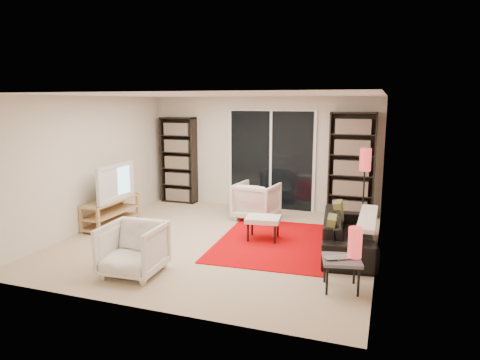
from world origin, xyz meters
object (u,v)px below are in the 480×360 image
object	(u,v)px
armchair_front	(133,249)
side_table	(342,262)
bookshelf_right	(352,165)
armchair_back	(256,201)
bookshelf_left	(179,160)
tv_stand	(111,212)
ottoman	(263,220)
sofa	(349,233)
floor_lamp	(365,167)

from	to	relation	value
armchair_front	side_table	bearing A→B (deg)	6.46
bookshelf_right	armchair_back	size ratio (longest dim) A/B	2.63
bookshelf_left	armchair_back	world-z (taller)	bookshelf_left
tv_stand	ottoman	size ratio (longest dim) A/B	2.14
armchair_front	sofa	bearing A→B (deg)	32.55
bookshelf_right	armchair_back	distance (m)	2.03
bookshelf_right	armchair_front	distance (m)	4.77
bookshelf_left	tv_stand	bearing A→B (deg)	-98.69
armchair_back	sofa	bearing A→B (deg)	152.04
armchair_back	floor_lamp	distance (m)	2.18
bookshelf_left	bookshelf_right	xyz separation A→B (m)	(3.85, -0.00, 0.07)
bookshelf_right	armchair_back	xyz separation A→B (m)	(-1.73, -0.81, -0.69)
bookshelf_left	sofa	size ratio (longest dim) A/B	1.00
armchair_back	side_table	size ratio (longest dim) A/B	1.46
bookshelf_left	floor_lamp	distance (m)	4.24
sofa	armchair_front	size ratio (longest dim) A/B	2.52
bookshelf_right	tv_stand	size ratio (longest dim) A/B	1.61
armchair_front	floor_lamp	world-z (taller)	floor_lamp
armchair_back	ottoman	xyz separation A→B (m)	(0.50, -1.23, -0.02)
side_table	armchair_front	bearing A→B (deg)	-170.59
sofa	armchair_back	bearing A→B (deg)	48.92
bookshelf_left	tv_stand	xyz separation A→B (m)	(-0.33, -2.15, -0.71)
sofa	armchair_front	bearing A→B (deg)	119.04
bookshelf_left	armchair_back	xyz separation A→B (m)	(2.12, -0.81, -0.61)
sofa	ottoman	xyz separation A→B (m)	(-1.41, 0.09, 0.06)
bookshelf_left	floor_lamp	bearing A→B (deg)	-11.77
ottoman	side_table	bearing A→B (deg)	-46.54
side_table	floor_lamp	bearing A→B (deg)	88.27
bookshelf_left	ottoman	xyz separation A→B (m)	(2.62, -2.04, -0.63)
sofa	floor_lamp	bearing A→B (deg)	-12.13
tv_stand	ottoman	xyz separation A→B (m)	(2.94, 0.11, 0.08)
ottoman	side_table	xyz separation A→B (m)	(1.45, -1.53, 0.01)
armchair_front	floor_lamp	distance (m)	4.27
floor_lamp	bookshelf_right	bearing A→B (deg)	109.05
armchair_back	ottoman	size ratio (longest dim) A/B	1.31
armchair_back	ottoman	bearing A→B (deg)	118.76
armchair_back	side_table	bearing A→B (deg)	131.92
bookshelf_right	tv_stand	distance (m)	4.76
side_table	floor_lamp	xyz separation A→B (m)	(0.08, 2.71, 0.79)
bookshelf_right	ottoman	bearing A→B (deg)	-121.19
bookshelf_left	bookshelf_right	size ratio (longest dim) A/B	0.93
sofa	armchair_back	distance (m)	2.32
bookshelf_right	floor_lamp	distance (m)	0.92
tv_stand	armchair_front	size ratio (longest dim) A/B	1.69
tv_stand	sofa	distance (m)	4.35
tv_stand	sofa	size ratio (longest dim) A/B	0.67
bookshelf_right	armchair_front	world-z (taller)	bookshelf_right
tv_stand	side_table	bearing A→B (deg)	-17.95
armchair_front	floor_lamp	xyz separation A→B (m)	(2.77, 3.15, 0.79)
tv_stand	armchair_front	world-z (taller)	armchair_front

